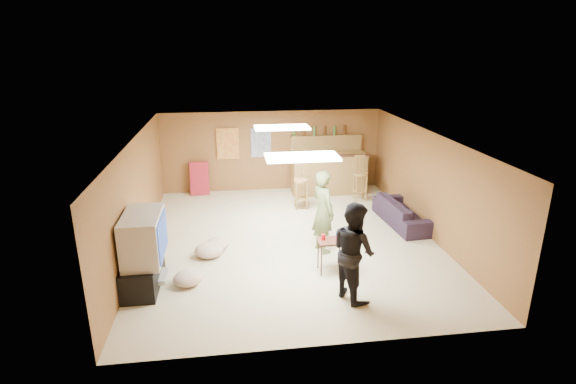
{
  "coord_description": "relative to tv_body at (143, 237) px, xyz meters",
  "views": [
    {
      "loc": [
        -1.2,
        -8.56,
        3.96
      ],
      "look_at": [
        0.0,
        0.2,
        1.0
      ],
      "focal_mm": 28.0,
      "sensor_mm": 36.0,
      "label": 1
    }
  ],
  "objects": [
    {
      "name": "sofa",
      "position": [
        5.35,
        2.05,
        -0.62
      ],
      "size": [
        0.87,
        1.93,
        0.55
      ],
      "primitive_type": "imported",
      "rotation": [
        0.0,
        0.0,
        1.64
      ],
      "color": "black",
      "rests_on": "ground"
    },
    {
      "name": "person_black",
      "position": [
        3.35,
        -0.82,
        -0.09
      ],
      "size": [
        0.87,
        0.96,
        1.63
      ],
      "primitive_type": "imported",
      "rotation": [
        0.0,
        0.0,
        1.95
      ],
      "color": "black",
      "rests_on": "ground"
    },
    {
      "name": "bar_stool_right",
      "position": [
        4.84,
        3.76,
        -0.36
      ],
      "size": [
        0.45,
        0.45,
        1.08
      ],
      "primitive_type": null,
      "rotation": [
        0.0,
        0.0,
        -0.42
      ],
      "color": "olive",
      "rests_on": "ground"
    },
    {
      "name": "tv_screen",
      "position": [
        0.31,
        0.0,
        0.0
      ],
      "size": [
        0.02,
        0.95,
        0.65
      ],
      "primitive_type": "cube",
      "color": "navy",
      "rests_on": "tv_body"
    },
    {
      "name": "cup_red_near",
      "position": [
        3.07,
        0.1,
        -0.24
      ],
      "size": [
        0.09,
        0.09,
        0.1
      ],
      "primitive_type": "cylinder",
      "rotation": [
        0.0,
        0.0,
        0.26
      ],
      "color": "red",
      "rests_on": "tray_table"
    },
    {
      "name": "wall_front",
      "position": [
        2.65,
        -2.0,
        0.2
      ],
      "size": [
        6.0,
        0.02,
        2.2
      ],
      "primitive_type": "cube",
      "color": "brown",
      "rests_on": "ground"
    },
    {
      "name": "tv_stand",
      "position": [
        -0.07,
        0.0,
        -0.65
      ],
      "size": [
        0.55,
        1.3,
        0.5
      ],
      "primitive_type": "cube",
      "color": "black",
      "rests_on": "ground"
    },
    {
      "name": "poster_left",
      "position": [
        1.45,
        4.96,
        0.45
      ],
      "size": [
        0.6,
        0.03,
        0.85
      ],
      "primitive_type": "cube",
      "color": "#BF3F26",
      "rests_on": "wall_back"
    },
    {
      "name": "wall_back",
      "position": [
        2.65,
        5.0,
        0.2
      ],
      "size": [
        6.0,
        0.02,
        2.2
      ],
      "primitive_type": "cube",
      "color": "brown",
      "rests_on": "ground"
    },
    {
      "name": "tv_body",
      "position": [
        0.0,
        0.0,
        0.0
      ],
      "size": [
        0.6,
        1.1,
        0.8
      ],
      "primitive_type": "cube",
      "color": "#B2B2B7",
      "rests_on": "tv_stand"
    },
    {
      "name": "cup_red_far",
      "position": [
        3.3,
        -0.04,
        -0.23
      ],
      "size": [
        0.1,
        0.1,
        0.11
      ],
      "primitive_type": "cylinder",
      "rotation": [
        0.0,
        0.0,
        -0.33
      ],
      "color": "red",
      "rests_on": "tray_table"
    },
    {
      "name": "person_olive",
      "position": [
        3.23,
        0.93,
        -0.07
      ],
      "size": [
        0.58,
        0.7,
        1.65
      ],
      "primitive_type": "imported",
      "rotation": [
        0.0,
        0.0,
        1.93
      ],
      "color": "#5F6C3E",
      "rests_on": "ground"
    },
    {
      "name": "ceiling_panel_front",
      "position": [
        2.65,
        0.0,
        1.27
      ],
      "size": [
        1.2,
        0.6,
        0.04
      ],
      "primitive_type": "cube",
      "color": "white",
      "rests_on": "ceiling"
    },
    {
      "name": "bar_counter",
      "position": [
        4.15,
        4.45,
        -0.35
      ],
      "size": [
        2.0,
        0.6,
        1.1
      ],
      "primitive_type": "cube",
      "color": "olive",
      "rests_on": "ground"
    },
    {
      "name": "bar_stool_left",
      "position": [
        3.2,
        3.37,
        -0.24
      ],
      "size": [
        0.54,
        0.54,
        1.32
      ],
      "primitive_type": null,
      "rotation": [
        0.0,
        0.0,
        -0.39
      ],
      "color": "olive",
      "rests_on": "ground"
    },
    {
      "name": "cushion_far",
      "position": [
        0.67,
        -0.06,
        -0.79
      ],
      "size": [
        0.63,
        0.63,
        0.22
      ],
      "primitive_type": "ellipsoid",
      "rotation": [
        0.0,
        0.0,
        0.33
      ],
      "color": "tan",
      "rests_on": "ground"
    },
    {
      "name": "bar_backing",
      "position": [
        4.15,
        4.92,
        0.3
      ],
      "size": [
        2.0,
        0.14,
        0.6
      ],
      "primitive_type": "cube",
      "color": "olive",
      "rests_on": "bar_counter"
    },
    {
      "name": "cushion_near_tv",
      "position": [
        1.0,
        0.97,
        -0.77
      ],
      "size": [
        0.64,
        0.64,
        0.25
      ],
      "primitive_type": "ellipsoid",
      "rotation": [
        0.0,
        0.0,
        -0.16
      ],
      "color": "tan",
      "rests_on": "ground"
    },
    {
      "name": "folding_chair_stack",
      "position": [
        0.65,
        4.8,
        -0.45
      ],
      "size": [
        0.5,
        0.26,
        0.91
      ],
      "primitive_type": "cube",
      "rotation": [
        -0.14,
        0.0,
        0.0
      ],
      "color": "#AA1F2F",
      "rests_on": "ground"
    },
    {
      "name": "ground",
      "position": [
        2.65,
        1.5,
        -0.9
      ],
      "size": [
        7.0,
        7.0,
        0.0
      ],
      "primitive_type": "plane",
      "color": "beige",
      "rests_on": "ground"
    },
    {
      "name": "wall_left",
      "position": [
        -0.35,
        1.5,
        0.2
      ],
      "size": [
        0.02,
        7.0,
        2.2
      ],
      "primitive_type": "cube",
      "color": "brown",
      "rests_on": "ground"
    },
    {
      "name": "ceiling_panel_back",
      "position": [
        2.65,
        2.7,
        1.27
      ],
      "size": [
        1.2,
        0.6,
        0.04
      ],
      "primitive_type": "cube",
      "color": "white",
      "rests_on": "ceiling"
    },
    {
      "name": "bar_lip",
      "position": [
        4.15,
        4.2,
        0.2
      ],
      "size": [
        2.1,
        0.12,
        0.05
      ],
      "primitive_type": "cube",
      "color": "#3D1F13",
      "rests_on": "bar_counter"
    },
    {
      "name": "poster_right",
      "position": [
        2.35,
        4.96,
        0.45
      ],
      "size": [
        0.55,
        0.03,
        0.8
      ],
      "primitive_type": "cube",
      "color": "#334C99",
      "rests_on": "wall_back"
    },
    {
      "name": "bottle_row",
      "position": [
        3.95,
        4.88,
        0.75
      ],
      "size": [
        1.48,
        0.08,
        0.26
      ],
      "primitive_type": null,
      "color": "#3F7233",
      "rests_on": "bar_shelf"
    },
    {
      "name": "cup_blue",
      "position": [
        3.34,
        0.14,
        -0.24
      ],
      "size": [
        0.09,
        0.09,
        0.1
      ],
      "primitive_type": "cylinder",
      "rotation": [
        0.0,
        0.0,
        0.28
      ],
      "color": "#17369E",
      "rests_on": "tray_table"
    },
    {
      "name": "bar_shelf",
      "position": [
        4.15,
        4.9,
        0.6
      ],
      "size": [
        2.0,
        0.18,
        0.05
      ],
      "primitive_type": "cube",
      "color": "olive",
      "rests_on": "bar_backing"
    },
    {
      "name": "dvd_box",
      "position": [
        0.15,
        0.0,
        -0.75
      ],
      "size": [
        0.35,
        0.5,
        0.08
      ],
      "primitive_type": "cube",
      "color": "#B2B2B7",
      "rests_on": "tv_stand"
    },
    {
      "name": "wall_right",
      "position": [
        5.65,
        1.5,
        0.2
      ],
      "size": [
        0.02,
        7.0,
        2.2
      ],
      "primitive_type": "cube",
      "color": "brown",
      "rests_on": "ground"
    },
    {
      "name": "cushion_mid",
      "position": [
        1.15,
        1.27,
        -0.79
      ],
      "size": [
        0.61,
        0.61,
        0.22
      ],
      "primitive_type": "ellipsoid",
      "rotation": [
        0.0,
        0.0,
        -0.34
      ],
      "color": "tan",
      "rests_on": "ground"
    },
    {
      "name": "tray_table",
      "position": [
        3.2,
        0.06,
        -0.59
      ],
      "size": [
        0.47,
        0.38,
        0.61
      ],
      "primitive_type": "cube",
      "rotation": [
        0.0,
        0.0,
        0.0
      ],
      "color": "#3D1F13",
      "rests_on": "ground"
    },
    {
      "name": "ceiling",
      "position": [
        2.65,
        1.5,
        1.3
      ],
      "size": [
        6.0,
        7.0,
        0.02
      ],
      "primitive_type": "cube",
      "color": "silver",
      "rests_on": "ground"
    }
  ]
}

